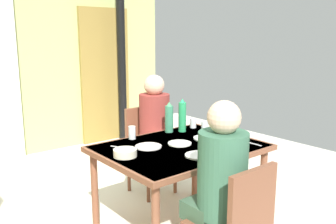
{
  "coord_description": "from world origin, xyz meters",
  "views": [
    {
      "loc": [
        -1.49,
        -2.33,
        1.58
      ],
      "look_at": [
        0.34,
        -0.08,
        0.98
      ],
      "focal_mm": 38.97,
      "sensor_mm": 36.0,
      "label": 1
    }
  ],
  "objects_px": {
    "chair_near_diner": "(236,224)",
    "serving_bowl_center": "(125,153)",
    "person_far_diner": "(155,119)",
    "water_bottle_green_far": "(182,116)",
    "dining_table": "(180,155)",
    "chair_far_diner": "(147,144)",
    "person_near_diner": "(221,172)",
    "water_bottle_green_near": "(169,118)"
  },
  "relations": [
    {
      "from": "person_far_diner",
      "to": "water_bottle_green_far",
      "type": "height_order",
      "value": "person_far_diner"
    },
    {
      "from": "chair_near_diner",
      "to": "water_bottle_green_far",
      "type": "relative_size",
      "value": 2.86
    },
    {
      "from": "dining_table",
      "to": "chair_near_diner",
      "type": "xyz_separation_m",
      "value": [
        -0.28,
        -0.83,
        -0.16
      ]
    },
    {
      "from": "person_far_diner",
      "to": "serving_bowl_center",
      "type": "height_order",
      "value": "person_far_diner"
    },
    {
      "from": "dining_table",
      "to": "chair_far_diner",
      "type": "height_order",
      "value": "chair_far_diner"
    },
    {
      "from": "chair_near_diner",
      "to": "water_bottle_green_near",
      "type": "bearing_deg",
      "value": 68.32
    },
    {
      "from": "chair_far_diner",
      "to": "water_bottle_green_near",
      "type": "height_order",
      "value": "water_bottle_green_near"
    },
    {
      "from": "dining_table",
      "to": "chair_far_diner",
      "type": "relative_size",
      "value": 1.43
    },
    {
      "from": "person_far_diner",
      "to": "water_bottle_green_far",
      "type": "relative_size",
      "value": 2.53
    },
    {
      "from": "water_bottle_green_near",
      "to": "serving_bowl_center",
      "type": "height_order",
      "value": "water_bottle_green_near"
    },
    {
      "from": "person_far_diner",
      "to": "water_bottle_green_far",
      "type": "bearing_deg",
      "value": 94.63
    },
    {
      "from": "dining_table",
      "to": "chair_near_diner",
      "type": "distance_m",
      "value": 0.89
    },
    {
      "from": "serving_bowl_center",
      "to": "chair_far_diner",
      "type": "bearing_deg",
      "value": 45.59
    },
    {
      "from": "person_near_diner",
      "to": "person_far_diner",
      "type": "relative_size",
      "value": 1.0
    },
    {
      "from": "dining_table",
      "to": "chair_far_diner",
      "type": "distance_m",
      "value": 0.89
    },
    {
      "from": "dining_table",
      "to": "water_bottle_green_near",
      "type": "xyz_separation_m",
      "value": [
        0.21,
        0.39,
        0.2
      ]
    },
    {
      "from": "water_bottle_green_near",
      "to": "water_bottle_green_far",
      "type": "distance_m",
      "value": 0.12
    },
    {
      "from": "dining_table",
      "to": "person_near_diner",
      "type": "height_order",
      "value": "person_near_diner"
    },
    {
      "from": "water_bottle_green_far",
      "to": "chair_far_diner",
      "type": "bearing_deg",
      "value": 93.38
    },
    {
      "from": "chair_near_diner",
      "to": "serving_bowl_center",
      "type": "height_order",
      "value": "chair_near_diner"
    },
    {
      "from": "person_near_diner",
      "to": "person_far_diner",
      "type": "xyz_separation_m",
      "value": [
        0.56,
        1.38,
        0.0
      ]
    },
    {
      "from": "person_far_diner",
      "to": "serving_bowl_center",
      "type": "relative_size",
      "value": 4.53
    },
    {
      "from": "dining_table",
      "to": "serving_bowl_center",
      "type": "xyz_separation_m",
      "value": [
        -0.48,
        0.05,
        0.1
      ]
    },
    {
      "from": "serving_bowl_center",
      "to": "person_near_diner",
      "type": "bearing_deg",
      "value": -74.66
    },
    {
      "from": "chair_near_diner",
      "to": "person_near_diner",
      "type": "relative_size",
      "value": 1.13
    },
    {
      "from": "water_bottle_green_far",
      "to": "serving_bowl_center",
      "type": "relative_size",
      "value": 1.79
    },
    {
      "from": "person_near_diner",
      "to": "water_bottle_green_far",
      "type": "bearing_deg",
      "value": 59.98
    },
    {
      "from": "chair_far_diner",
      "to": "person_far_diner",
      "type": "bearing_deg",
      "value": 90.0
    },
    {
      "from": "chair_near_diner",
      "to": "chair_far_diner",
      "type": "distance_m",
      "value": 1.75
    },
    {
      "from": "chair_near_diner",
      "to": "person_near_diner",
      "type": "distance_m",
      "value": 0.31
    },
    {
      "from": "chair_near_diner",
      "to": "water_bottle_green_far",
      "type": "xyz_separation_m",
      "value": [
        0.59,
        1.15,
        0.37
      ]
    },
    {
      "from": "person_near_diner",
      "to": "chair_near_diner",
      "type": "bearing_deg",
      "value": -90.0
    },
    {
      "from": "water_bottle_green_far",
      "to": "person_far_diner",
      "type": "bearing_deg",
      "value": 94.63
    },
    {
      "from": "dining_table",
      "to": "chair_near_diner",
      "type": "height_order",
      "value": "chair_near_diner"
    },
    {
      "from": "chair_far_diner",
      "to": "person_near_diner",
      "type": "height_order",
      "value": "person_near_diner"
    },
    {
      "from": "chair_far_diner",
      "to": "person_far_diner",
      "type": "xyz_separation_m",
      "value": [
        0.0,
        -0.14,
        0.28
      ]
    },
    {
      "from": "dining_table",
      "to": "person_far_diner",
      "type": "relative_size",
      "value": 1.62
    },
    {
      "from": "chair_near_diner",
      "to": "person_far_diner",
      "type": "bearing_deg",
      "value": 69.84
    },
    {
      "from": "water_bottle_green_near",
      "to": "serving_bowl_center",
      "type": "distance_m",
      "value": 0.77
    },
    {
      "from": "person_near_diner",
      "to": "serving_bowl_center",
      "type": "height_order",
      "value": "person_near_diner"
    },
    {
      "from": "dining_table",
      "to": "chair_near_diner",
      "type": "bearing_deg",
      "value": -108.53
    },
    {
      "from": "chair_far_diner",
      "to": "person_near_diner",
      "type": "relative_size",
      "value": 1.13
    }
  ]
}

